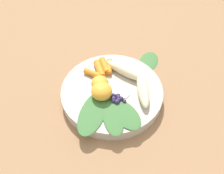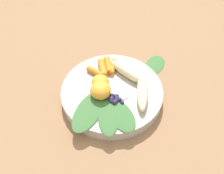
{
  "view_description": "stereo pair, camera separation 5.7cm",
  "coord_description": "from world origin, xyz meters",
  "px_view_note": "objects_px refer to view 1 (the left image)",
  "views": [
    {
      "loc": [
        -0.05,
        -0.44,
        0.57
      ],
      "look_at": [
        0.0,
        0.0,
        0.04
      ],
      "focal_mm": 42.46,
      "sensor_mm": 36.0,
      "label": 1
    },
    {
      "loc": [
        0.01,
        -0.45,
        0.57
      ],
      "look_at": [
        0.0,
        0.0,
        0.04
      ],
      "focal_mm": 42.46,
      "sensor_mm": 36.0,
      "label": 2
    }
  ],
  "objects_px": {
    "banana_peeled_left": "(125,71)",
    "orange_segment_near": "(102,91)",
    "bowl": "(112,93)",
    "kale_leaf_stray": "(149,61)",
    "banana_peeled_right": "(143,89)"
  },
  "relations": [
    {
      "from": "banana_peeled_left",
      "to": "orange_segment_near",
      "type": "distance_m",
      "value": 0.1
    },
    {
      "from": "bowl",
      "to": "orange_segment_near",
      "type": "relative_size",
      "value": 5.01
    },
    {
      "from": "banana_peeled_left",
      "to": "kale_leaf_stray",
      "type": "height_order",
      "value": "banana_peeled_left"
    },
    {
      "from": "banana_peeled_left",
      "to": "orange_segment_near",
      "type": "height_order",
      "value": "orange_segment_near"
    },
    {
      "from": "kale_leaf_stray",
      "to": "bowl",
      "type": "bearing_deg",
      "value": 159.67
    },
    {
      "from": "bowl",
      "to": "kale_leaf_stray",
      "type": "height_order",
      "value": "bowl"
    },
    {
      "from": "orange_segment_near",
      "to": "banana_peeled_right",
      "type": "bearing_deg",
      "value": 1.16
    },
    {
      "from": "bowl",
      "to": "orange_segment_near",
      "type": "height_order",
      "value": "orange_segment_near"
    },
    {
      "from": "bowl",
      "to": "kale_leaf_stray",
      "type": "distance_m",
      "value": 0.18
    },
    {
      "from": "orange_segment_near",
      "to": "bowl",
      "type": "bearing_deg",
      "value": 35.45
    },
    {
      "from": "bowl",
      "to": "orange_segment_near",
      "type": "distance_m",
      "value": 0.05
    },
    {
      "from": "banana_peeled_left",
      "to": "orange_segment_near",
      "type": "bearing_deg",
      "value": 85.98
    },
    {
      "from": "orange_segment_near",
      "to": "kale_leaf_stray",
      "type": "xyz_separation_m",
      "value": [
        0.15,
        0.15,
        -0.05
      ]
    },
    {
      "from": "kale_leaf_stray",
      "to": "orange_segment_near",
      "type": "bearing_deg",
      "value": 158.14
    },
    {
      "from": "banana_peeled_right",
      "to": "kale_leaf_stray",
      "type": "relative_size",
      "value": 1.37
    }
  ]
}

